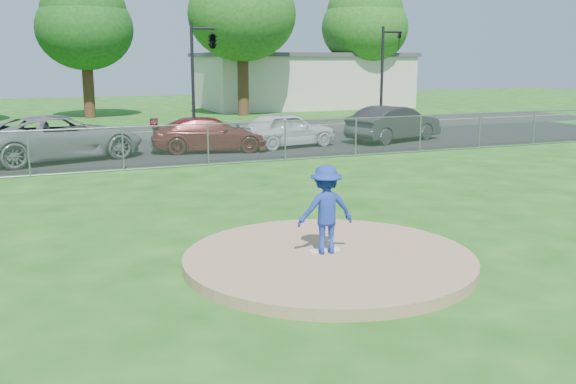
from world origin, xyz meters
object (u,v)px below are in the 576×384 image
pitcher (326,209)px  parked_car_darkred (210,134)px  parked_car_charcoal (394,124)px  parked_car_gray (61,138)px  commercial_building (302,80)px  traffic_cone (23,154)px  tree_center (84,17)px  traffic_signal_center (210,42)px  parked_car_pearl (286,129)px  tree_right (242,0)px  traffic_signal_right (386,67)px  tree_far_right (365,16)px

pitcher → parked_car_darkred: size_ratio=0.34×
parked_car_charcoal → parked_car_gray: bearing=72.3°
commercial_building → traffic_cone: bearing=-133.0°
tree_center → traffic_signal_center: size_ratio=1.76×
parked_car_gray → parked_car_darkred: 5.84m
traffic_cone → parked_car_darkred: size_ratio=0.13×
tree_center → parked_car_charcoal: bearing=-57.0°
traffic_cone → parked_car_pearl: 10.69m
traffic_signal_center → traffic_cone: size_ratio=8.98×
commercial_building → pitcher: size_ratio=9.94×
commercial_building → traffic_cone: size_ratio=26.31×
parked_car_darkred → tree_right: bearing=-11.8°
tree_right → parked_car_gray: 22.05m
traffic_signal_right → pitcher: bearing=-123.1°
parked_car_gray → parked_car_charcoal: bearing=-106.2°
tree_right → tree_far_right: 11.42m
traffic_signal_center → traffic_signal_right: same height
tree_center → traffic_cone: (-4.19, -18.76, -6.15)m
traffic_signal_center → traffic_signal_right: size_ratio=1.00×
traffic_cone → traffic_signal_center: bearing=36.4°
traffic_cone → parked_car_pearl: bearing=1.8°
tree_right → parked_car_pearl: tree_right is taller
traffic_signal_right → parked_car_darkred: (-12.20, -6.52, -2.65)m
traffic_signal_center → parked_car_darkred: traffic_signal_center is taller
tree_far_right → parked_car_pearl: (-14.51, -19.42, -6.29)m
traffic_signal_right → pitcher: size_ratio=3.39×
traffic_cone → parked_car_charcoal: (16.14, 0.35, 0.51)m
commercial_building → parked_car_gray: commercial_building is taller
tree_center → traffic_signal_center: (4.97, -12.00, -1.86)m
tree_right → traffic_signal_center: (-5.03, -10.00, -3.04)m
commercial_building → parked_car_charcoal: (-5.05, -22.41, -1.33)m
tree_right → parked_car_darkred: 19.22m
parked_car_pearl → parked_car_gray: bearing=80.3°
traffic_signal_right → pitcher: 26.20m
parked_car_pearl → parked_car_charcoal: parked_car_charcoal is taller
traffic_cone → commercial_building: bearing=47.0°
traffic_signal_right → parked_car_charcoal: traffic_signal_right is taller
parked_car_gray → parked_car_darkred: bearing=-106.1°
parked_car_darkred → pitcher: bearing=-176.5°
tree_center → traffic_cone: 20.18m
parked_car_gray → parked_car_pearl: size_ratio=1.37×
tree_far_right → parked_car_pearl: 25.05m
tree_right → parked_car_gray: size_ratio=1.90×
tree_center → pitcher: bearing=-88.3°
tree_right → commercial_building: bearing=40.6°
tree_far_right → traffic_signal_center: size_ratio=1.92×
traffic_cone → traffic_signal_right: bearing=19.2°
tree_far_right → parked_car_pearl: tree_far_right is taller
traffic_cone → parked_car_darkred: parked_car_darkred is taller
tree_center → traffic_cone: bearing=-102.6°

